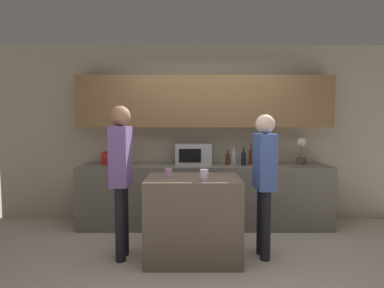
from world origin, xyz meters
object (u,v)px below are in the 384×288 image
(toaster, at_px, (111,158))
(bottle_2, at_px, (243,159))
(bottle_0, at_px, (227,159))
(cup_1, at_px, (203,175))
(person_center, at_px, (120,168))
(bottle_4, at_px, (257,156))
(bottle_5, at_px, (267,159))
(potted_plant, at_px, (300,151))
(cup_0, at_px, (167,173))
(bottle_3, at_px, (250,157))
(person_left, at_px, (263,174))
(bottle_6, at_px, (273,157))
(bottle_1, at_px, (232,157))
(microwave, at_px, (192,154))

(toaster, height_order, bottle_2, bottle_2)
(bottle_0, height_order, cup_1, bottle_0)
(person_center, bearing_deg, bottle_0, 129.95)
(bottle_2, distance_m, bottle_4, 0.26)
(bottle_2, bearing_deg, toaster, 176.39)
(bottle_2, xyz_separation_m, bottle_4, (0.23, 0.13, 0.02))
(bottle_5, bearing_deg, bottle_4, 133.52)
(potted_plant, bearing_deg, bottle_4, 179.53)
(cup_0, bearing_deg, bottle_3, 44.35)
(bottle_2, distance_m, person_center, 1.83)
(bottle_0, xyz_separation_m, person_left, (0.28, -1.05, -0.04))
(bottle_2, relative_size, bottle_6, 0.88)
(potted_plant, height_order, bottle_0, potted_plant)
(bottle_1, distance_m, person_center, 1.83)
(bottle_2, bearing_deg, cup_0, -135.36)
(bottle_3, relative_size, bottle_6, 1.00)
(bottle_2, relative_size, person_center, 0.15)
(potted_plant, distance_m, bottle_2, 0.89)
(microwave, height_order, bottle_4, bottle_4)
(microwave, height_order, bottle_3, microwave)
(microwave, xyz_separation_m, cup_0, (-0.28, -1.11, -0.09))
(microwave, distance_m, bottle_5, 1.09)
(microwave, height_order, toaster, microwave)
(bottle_3, xyz_separation_m, cup_0, (-1.14, -1.11, -0.05))
(bottle_5, height_order, cup_0, bottle_5)
(bottle_2, relative_size, bottle_4, 0.86)
(bottle_3, relative_size, bottle_4, 0.98)
(bottle_5, relative_size, person_left, 0.15)
(bottle_3, distance_m, person_center, 2.01)
(microwave, relative_size, potted_plant, 1.32)
(bottle_1, height_order, bottle_6, bottle_6)
(bottle_0, xyz_separation_m, bottle_1, (0.10, 0.10, 0.02))
(potted_plant, distance_m, bottle_4, 0.65)
(person_left, bearing_deg, person_center, 88.48)
(person_center, bearing_deg, bottle_4, 123.38)
(microwave, bearing_deg, toaster, 179.93)
(bottle_6, xyz_separation_m, cup_0, (-1.47, -1.11, -0.05))
(potted_plant, relative_size, bottle_5, 1.59)
(bottle_5, bearing_deg, potted_plant, 14.04)
(bottle_2, bearing_deg, bottle_4, 28.74)
(microwave, height_order, bottle_6, microwave)
(bottle_1, distance_m, person_left, 1.16)
(potted_plant, distance_m, bottle_6, 0.41)
(bottle_5, height_order, person_center, person_center)
(bottle_0, xyz_separation_m, cup_0, (-0.79, -1.06, -0.02))
(cup_1, bearing_deg, person_center, 167.41)
(bottle_6, bearing_deg, potted_plant, 1.29)
(bottle_3, relative_size, cup_0, 3.15)
(microwave, height_order, person_left, person_left)
(bottle_3, distance_m, cup_1, 1.53)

